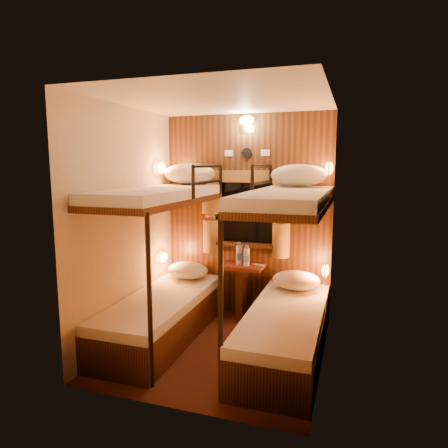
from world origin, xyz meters
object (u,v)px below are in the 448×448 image
(table, at_px, (242,284))
(bottle_left, at_px, (239,255))
(bunk_left, at_px, (162,286))
(bunk_right, at_px, (286,299))
(bottle_right, at_px, (247,257))

(table, height_order, bottle_left, bottle_left)
(bunk_left, height_order, table, bunk_left)
(bunk_left, relative_size, table, 2.90)
(bunk_left, bearing_deg, bunk_right, 0.00)
(bunk_left, distance_m, bottle_left, 1.01)
(bunk_right, bearing_deg, bottle_left, 131.59)
(bunk_left, relative_size, bottle_left, 7.13)
(table, height_order, bottle_right, bottle_right)
(table, distance_m, bottle_left, 0.35)
(bunk_right, distance_m, bottle_left, 1.05)
(table, relative_size, bottle_left, 2.46)
(bunk_left, distance_m, bottle_right, 1.04)
(bunk_right, bearing_deg, table, 129.67)
(bunk_left, relative_size, bunk_right, 1.00)
(bottle_right, bearing_deg, bunk_right, -51.55)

